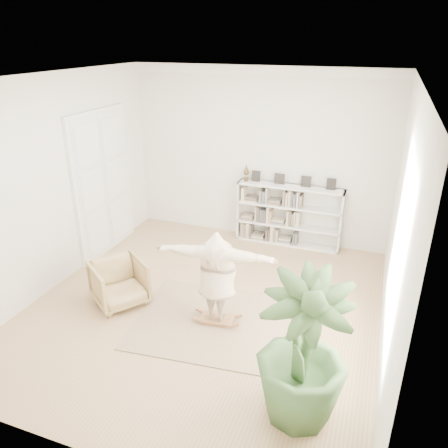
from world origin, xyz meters
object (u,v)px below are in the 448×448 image
at_px(rocker_board, 217,319).
at_px(person, 217,274).
at_px(armchair, 119,283).
at_px(houseplant, 302,350).
at_px(bookshelf, 288,216).

xyz_separation_m(rocker_board, person, (0.00, 0.00, 0.80)).
bearing_deg(armchair, houseplant, -75.42).
height_order(armchair, houseplant, houseplant).
height_order(bookshelf, rocker_board, bookshelf).
xyz_separation_m(bookshelf, person, (-0.39, -3.17, 0.23)).
distance_m(rocker_board, houseplant, 2.20).
distance_m(rocker_board, person, 0.80).
relative_size(bookshelf, person, 1.21).
height_order(rocker_board, person, person).
distance_m(armchair, houseplant, 3.55).
distance_m(bookshelf, armchair, 3.84).
bearing_deg(rocker_board, bookshelf, 77.23).
height_order(bookshelf, person, bookshelf).
xyz_separation_m(armchair, rocker_board, (1.72, 0.03, -0.30)).
distance_m(armchair, rocker_board, 1.75).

